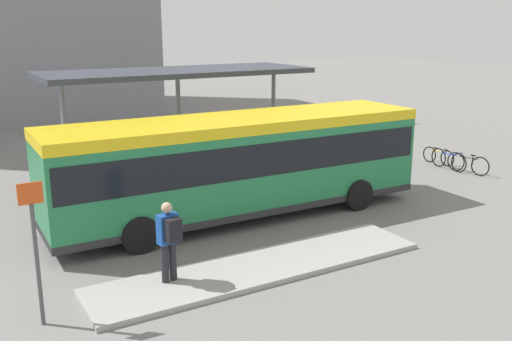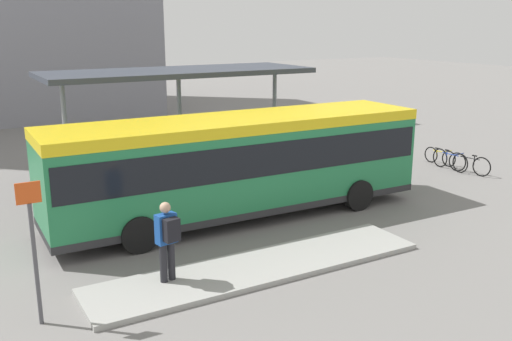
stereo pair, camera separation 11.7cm
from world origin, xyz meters
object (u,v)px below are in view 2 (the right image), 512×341
at_px(city_bus, 240,159).
at_px(pedestrian_waiting, 167,237).
at_px(bicycle_blue, 450,160).
at_px(potted_planter_near_shelter, 109,191).
at_px(bicycle_yellow, 440,156).
at_px(platform_sign, 34,247).
at_px(bicycle_black, 469,164).

relative_size(city_bus, pedestrian_waiting, 6.25).
distance_m(pedestrian_waiting, bicycle_blue, 13.92).
relative_size(city_bus, potted_planter_near_shelter, 9.68).
distance_m(bicycle_blue, bicycle_yellow, 0.85).
distance_m(bicycle_yellow, platform_sign, 17.14).
xyz_separation_m(city_bus, bicycle_blue, (9.74, 0.83, -1.36)).
bearing_deg(bicycle_blue, city_bus, -83.74).
relative_size(pedestrian_waiting, bicycle_black, 1.03).
height_order(pedestrian_waiting, bicycle_black, pedestrian_waiting).
bearing_deg(pedestrian_waiting, potted_planter_near_shelter, -13.94).
distance_m(city_bus, bicycle_blue, 9.86).
height_order(bicycle_black, bicycle_blue, bicycle_blue).
height_order(bicycle_blue, bicycle_yellow, bicycle_blue).
height_order(pedestrian_waiting, bicycle_blue, pedestrian_waiting).
xyz_separation_m(bicycle_yellow, platform_sign, (-16.28, -5.22, 1.22)).
xyz_separation_m(city_bus, pedestrian_waiting, (-3.53, -3.31, -0.60)).
bearing_deg(bicycle_black, bicycle_blue, 1.62).
xyz_separation_m(pedestrian_waiting, bicycle_blue, (13.26, 4.14, -0.76)).
bearing_deg(platform_sign, bicycle_blue, 15.48).
height_order(pedestrian_waiting, bicycle_yellow, pedestrian_waiting).
distance_m(bicycle_black, bicycle_blue, 0.81).
bearing_deg(potted_planter_near_shelter, pedestrian_waiting, -93.65).
xyz_separation_m(city_bus, potted_planter_near_shelter, (-3.15, 2.54, -1.14)).
bearing_deg(platform_sign, bicycle_yellow, 17.78).
xyz_separation_m(pedestrian_waiting, potted_planter_near_shelter, (0.37, 5.86, -0.54)).
relative_size(bicycle_black, platform_sign, 0.62).
bearing_deg(platform_sign, bicycle_black, 12.68).
bearing_deg(city_bus, bicycle_blue, 5.66).
distance_m(bicycle_black, potted_planter_near_shelter, 13.29).
xyz_separation_m(city_bus, platform_sign, (-6.23, -3.60, -0.18)).
bearing_deg(bicycle_black, bicycle_yellow, -14.98).
relative_size(bicycle_blue, bicycle_yellow, 1.15).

